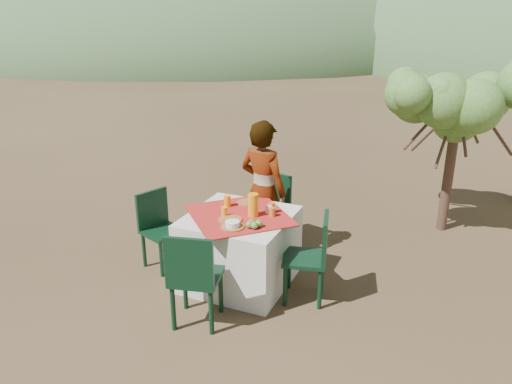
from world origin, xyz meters
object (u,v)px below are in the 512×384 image
(juice_pitcher, at_px, (253,205))
(chair_left, at_px, (159,225))
(chair_right, at_px, (313,254))
(person, at_px, (263,190))
(table, at_px, (239,248))
(chair_far, at_px, (272,205))
(shrub_tree, at_px, (463,111))
(chair_near, at_px, (194,276))

(juice_pitcher, bearing_deg, chair_left, -177.22)
(chair_right, distance_m, person, 1.10)
(table, height_order, chair_far, chair_far)
(chair_right, bearing_deg, shrub_tree, 140.81)
(chair_near, xyz_separation_m, person, (0.01, 1.53, 0.28))
(table, xyz_separation_m, chair_near, (-0.02, -0.88, 0.14))
(table, height_order, juice_pitcher, juice_pitcher)
(person, distance_m, shrub_tree, 2.65)
(juice_pitcher, bearing_deg, person, 103.93)
(chair_left, height_order, chair_right, chair_right)
(table, xyz_separation_m, juice_pitcher, (0.14, 0.03, 0.50))
(juice_pitcher, bearing_deg, chair_far, 100.98)
(juice_pitcher, bearing_deg, table, -167.98)
(table, relative_size, chair_right, 1.46)
(table, height_order, chair_near, chair_near)
(table, height_order, shrub_tree, shrub_tree)
(chair_right, xyz_separation_m, juice_pitcher, (-0.66, 0.06, 0.38))
(chair_right, relative_size, juice_pitcher, 3.82)
(chair_left, bearing_deg, table, -68.69)
(person, bearing_deg, chair_right, 152.96)
(table, distance_m, person, 0.78)
(shrub_tree, bearing_deg, juice_pitcher, -127.68)
(table, distance_m, juice_pitcher, 0.52)
(chair_far, bearing_deg, chair_left, -116.75)
(chair_left, xyz_separation_m, juice_pitcher, (1.11, 0.05, 0.40))
(chair_right, height_order, shrub_tree, shrub_tree)
(chair_near, distance_m, person, 1.56)
(shrub_tree, relative_size, juice_pitcher, 8.38)
(table, relative_size, person, 0.81)
(juice_pitcher, bearing_deg, shrub_tree, 52.32)
(table, xyz_separation_m, person, (-0.01, 0.65, 0.42))
(chair_near, bearing_deg, person, -104.24)
(table, bearing_deg, chair_left, -178.60)
(person, xyz_separation_m, juice_pitcher, (0.15, -0.62, 0.08))
(chair_left, relative_size, juice_pitcher, 3.67)
(chair_far, height_order, chair_right, chair_right)
(chair_near, distance_m, shrub_tree, 3.88)
(chair_right, bearing_deg, chair_near, -57.79)
(chair_near, bearing_deg, shrub_tree, -134.90)
(chair_far, height_order, chair_left, chair_far)
(chair_near, height_order, person, person)
(person, distance_m, juice_pitcher, 0.64)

